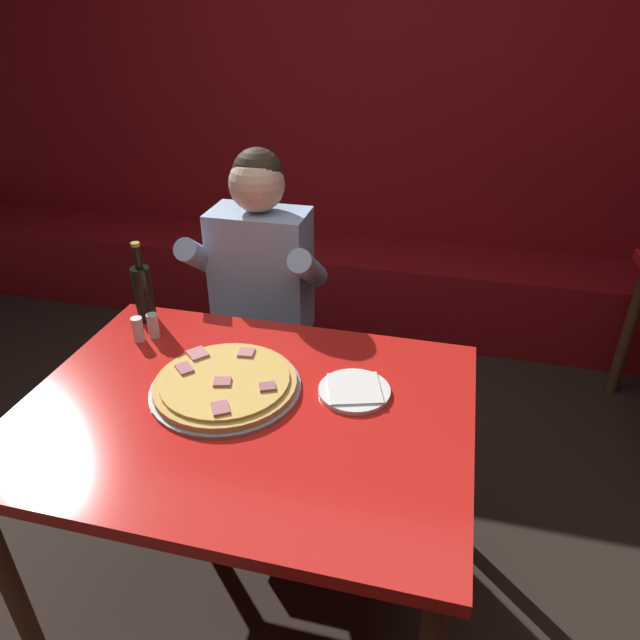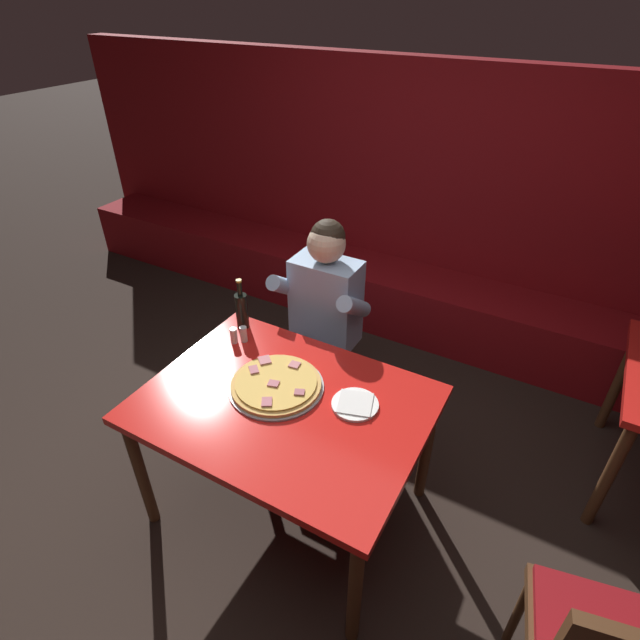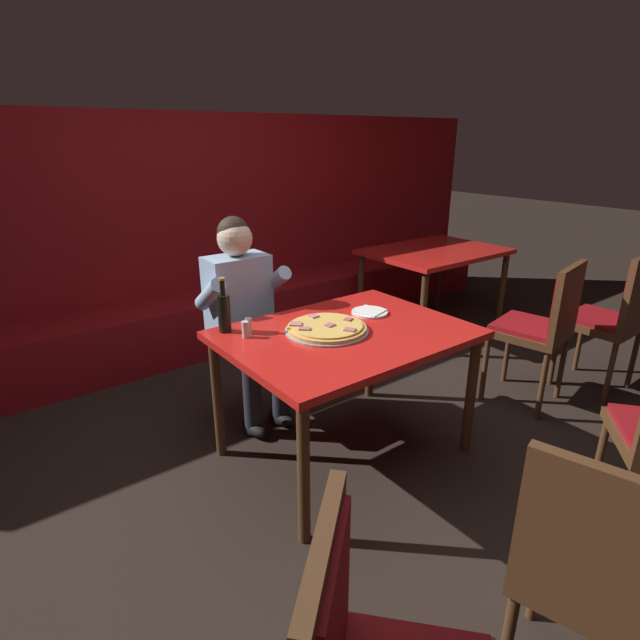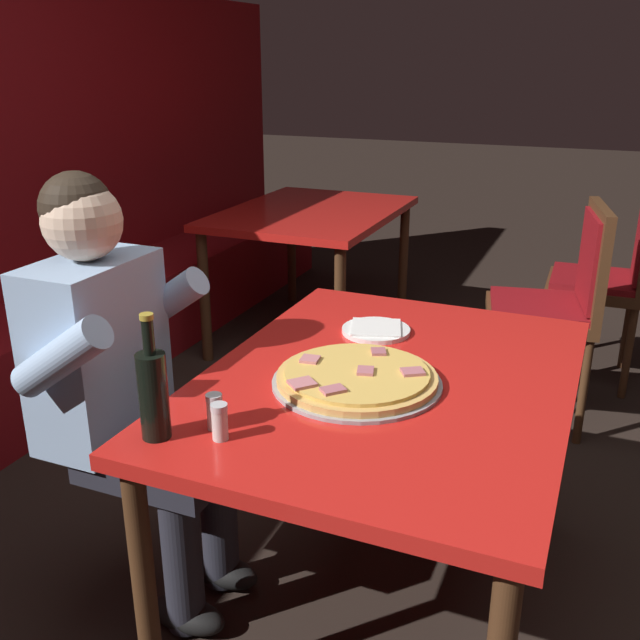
% 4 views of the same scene
% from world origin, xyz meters
% --- Properties ---
extents(ground_plane, '(24.00, 24.00, 0.00)m').
position_xyz_m(ground_plane, '(0.00, 0.00, 0.00)').
color(ground_plane, black).
extents(main_dining_table, '(1.26, 0.94, 0.75)m').
position_xyz_m(main_dining_table, '(0.00, 0.00, 0.67)').
color(main_dining_table, '#4C2D19').
rests_on(main_dining_table, ground_plane).
extents(pizza, '(0.44, 0.44, 0.05)m').
position_xyz_m(pizza, '(-0.08, 0.06, 0.77)').
color(pizza, '#9E9EA3').
rests_on(pizza, main_dining_table).
extents(plate_white_paper, '(0.21, 0.21, 0.02)m').
position_xyz_m(plate_white_paper, '(0.29, 0.13, 0.76)').
color(plate_white_paper, white).
rests_on(plate_white_paper, main_dining_table).
extents(beer_bottle, '(0.07, 0.07, 0.29)m').
position_xyz_m(beer_bottle, '(-0.51, 0.38, 0.86)').
color(beer_bottle, black).
rests_on(beer_bottle, main_dining_table).
extents(shaker_parmesan, '(0.04, 0.04, 0.09)m').
position_xyz_m(shaker_parmesan, '(-0.43, 0.28, 0.79)').
color(shaker_parmesan, silver).
rests_on(shaker_parmesan, main_dining_table).
extents(shaker_black_pepper, '(0.04, 0.04, 0.09)m').
position_xyz_m(shaker_black_pepper, '(-0.46, 0.24, 0.79)').
color(shaker_black_pepper, silver).
rests_on(shaker_black_pepper, main_dining_table).
extents(diner_seated_blue_shirt, '(0.53, 0.53, 1.27)m').
position_xyz_m(diner_seated_blue_shirt, '(-0.22, 0.70, 0.71)').
color(diner_seated_blue_shirt, black).
rests_on(diner_seated_blue_shirt, ground_plane).
extents(dining_chair_side_aisle, '(0.52, 0.52, 0.98)m').
position_xyz_m(dining_chair_side_aisle, '(1.39, -0.33, 0.58)').
color(dining_chair_side_aisle, '#4C2D19').
rests_on(dining_chair_side_aisle, ground_plane).
extents(dining_chair_near_right, '(0.45, 0.45, 1.01)m').
position_xyz_m(dining_chair_near_right, '(1.95, -0.53, 0.59)').
color(dining_chair_near_right, '#4C2D19').
rests_on(dining_chair_near_right, ground_plane).
extents(background_dining_table, '(1.21, 0.89, 0.75)m').
position_xyz_m(background_dining_table, '(1.93, 1.06, 0.66)').
color(background_dining_table, '#4C2D19').
rests_on(background_dining_table, ground_plane).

